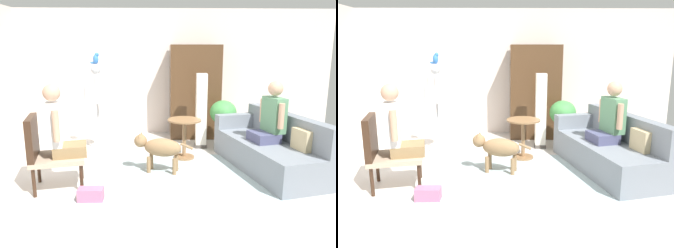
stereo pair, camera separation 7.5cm
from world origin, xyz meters
TOP-DOWN VIEW (x-y plane):
  - ground_plane at (0.00, 0.00)m, footprint 7.31×7.31m
  - back_wall at (0.00, 2.71)m, footprint 6.70×0.12m
  - area_rug at (0.02, -0.20)m, footprint 2.57×2.56m
  - couch at (1.39, 0.43)m, footprint 1.26×2.12m
  - armchair at (-1.66, -0.20)m, footprint 0.76×0.70m
  - person_on_couch at (1.37, 0.40)m, footprint 0.49×0.54m
  - person_on_armchair at (-1.49, -0.17)m, footprint 0.53×0.51m
  - round_end_table at (0.17, 0.93)m, footprint 0.54×0.54m
  - dog at (-0.24, 0.33)m, footprint 0.84×0.39m
  - bird_cage_stand at (-1.28, 1.39)m, footprint 0.43×0.43m
  - parrot at (-1.27, 1.39)m, footprint 0.17×0.10m
  - potted_plant at (0.91, 1.54)m, footprint 0.47×0.47m
  - column_lamp at (0.51, 1.53)m, footprint 0.20×0.20m
  - armoire_cabinet at (0.48, 2.30)m, footprint 0.97×0.56m
  - handbag at (-1.05, -0.58)m, footprint 0.29×0.16m

SIDE VIEW (x-z plane):
  - ground_plane at x=0.00m, z-range 0.00..0.00m
  - area_rug at x=0.02m, z-range 0.00..0.01m
  - handbag at x=-1.05m, z-range 0.00..0.15m
  - couch at x=1.39m, z-range -0.11..0.70m
  - dog at x=-0.24m, z-range 0.08..0.65m
  - round_end_table at x=0.17m, z-range 0.09..0.74m
  - armchair at x=-1.66m, z-range 0.05..0.99m
  - potted_plant at x=0.91m, z-range 0.13..0.98m
  - column_lamp at x=0.51m, z-range -0.01..1.31m
  - person_on_couch at x=1.37m, z-range 0.34..1.21m
  - person_on_armchair at x=-1.49m, z-range 0.33..1.24m
  - bird_cage_stand at x=-1.28m, z-range 0.06..1.55m
  - armoire_cabinet at x=0.48m, z-range 0.00..1.81m
  - back_wall at x=0.00m, z-range 0.00..2.51m
  - parrot at x=-1.27m, z-range 1.48..1.67m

